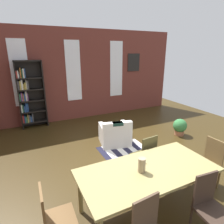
% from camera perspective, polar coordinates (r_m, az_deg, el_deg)
% --- Properties ---
extents(ground_plane, '(10.82, 10.82, 0.00)m').
position_cam_1_polar(ground_plane, '(4.26, 5.76, -18.95)').
color(ground_plane, '#392A12').
extents(back_wall_brick, '(8.64, 0.12, 3.35)m').
position_cam_1_polar(back_wall_brick, '(7.38, -11.57, 10.65)').
color(back_wall_brick, brown).
rests_on(back_wall_brick, ground).
extents(window_pane_0, '(0.55, 0.02, 2.18)m').
position_cam_1_polar(window_pane_0, '(7.06, -25.83, 10.34)').
color(window_pane_0, white).
extents(window_pane_1, '(0.55, 0.02, 2.18)m').
position_cam_1_polar(window_pane_1, '(7.30, -11.51, 11.91)').
color(window_pane_1, white).
extents(window_pane_2, '(0.55, 0.02, 2.18)m').
position_cam_1_polar(window_pane_2, '(7.94, 1.29, 12.69)').
color(window_pane_2, white).
extents(dining_table, '(2.18, 1.04, 0.78)m').
position_cam_1_polar(dining_table, '(3.19, 10.73, -17.64)').
color(dining_table, '#91834D').
rests_on(dining_table, ground).
extents(vase_on_table, '(0.12, 0.12, 0.23)m').
position_cam_1_polar(vase_on_table, '(3.02, 8.92, -15.44)').
color(vase_on_table, '#998466').
rests_on(vase_on_table, dining_table).
extents(tealight_candle_0, '(0.04, 0.04, 0.03)m').
position_cam_1_polar(tealight_candle_0, '(3.28, 9.81, -14.70)').
color(tealight_candle_0, silver).
rests_on(tealight_candle_0, dining_table).
extents(dining_chair_head_left, '(0.41, 0.41, 0.95)m').
position_cam_1_polar(dining_chair_head_left, '(2.88, -17.13, -27.83)').
color(dining_chair_head_left, brown).
rests_on(dining_chair_head_left, ground).
extents(dining_chair_head_right, '(0.41, 0.41, 0.95)m').
position_cam_1_polar(dining_chair_head_right, '(4.23, 27.17, -13.02)').
color(dining_chair_head_right, brown).
rests_on(dining_chair_head_right, ground).
extents(dining_chair_far_right, '(0.44, 0.44, 0.95)m').
position_cam_1_polar(dining_chair_far_right, '(4.05, 9.95, -12.53)').
color(dining_chair_far_right, '#474124').
rests_on(dining_chair_far_right, ground).
extents(dining_chair_near_right, '(0.43, 0.43, 0.95)m').
position_cam_1_polar(dining_chair_near_right, '(3.21, 27.17, -23.63)').
color(dining_chair_near_right, '#36271E').
rests_on(dining_chair_near_right, ground).
extents(bookshelf_tall, '(0.85, 0.31, 2.27)m').
position_cam_1_polar(bookshelf_tall, '(6.99, -23.57, 4.64)').
color(bookshelf_tall, black).
rests_on(bookshelf_tall, ground).
extents(armchair_white, '(0.95, 0.95, 0.75)m').
position_cam_1_polar(armchair_white, '(5.45, 0.88, -6.75)').
color(armchair_white, silver).
rests_on(armchair_white, ground).
extents(potted_plant_corner, '(0.42, 0.42, 0.53)m').
position_cam_1_polar(potted_plant_corner, '(6.36, 19.69, -4.12)').
color(potted_plant_corner, '#9E6042').
rests_on(potted_plant_corner, ground).
extents(striped_rug, '(1.27, 0.99, 0.01)m').
position_cam_1_polar(striped_rug, '(5.20, 3.81, -11.48)').
color(striped_rug, '#1E1E33').
rests_on(striped_rug, ground).
extents(framed_picture, '(0.56, 0.03, 0.72)m').
position_cam_1_polar(framed_picture, '(8.33, 6.51, 14.57)').
color(framed_picture, black).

